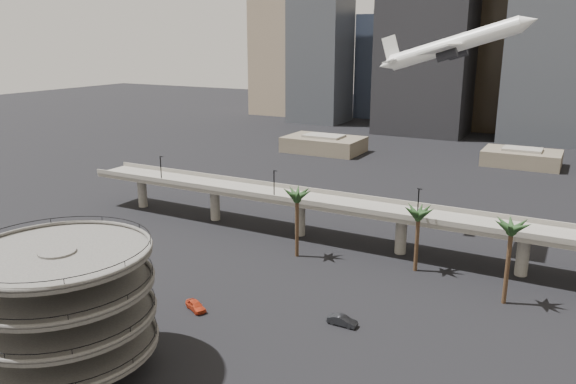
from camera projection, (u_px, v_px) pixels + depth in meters
The scene contains 9 objects.
ground at pixel (173, 384), 67.92m from camera, with size 700.00×700.00×0.00m, color black.
parking_ramp at pixel (63, 300), 67.90m from camera, with size 22.20×22.20×17.35m.
overpass at pixel (349, 209), 112.59m from camera, with size 130.00×9.30×14.70m.
palm_trees at pixel (402, 213), 96.29m from camera, with size 42.40×10.40×14.00m.
low_buildings at pixel (470, 157), 184.61m from camera, with size 135.00×27.50×6.80m.
skyline at pixel (536, 18), 232.11m from camera, with size 269.00×86.00×132.93m.
airborne_jet at pixel (452, 45), 109.26m from camera, with size 30.53×26.99×12.08m.
car_a at pixel (196, 306), 86.32m from camera, with size 1.76×4.39×1.49m, color red.
car_b at pixel (342, 321), 81.76m from camera, with size 1.55×4.45×1.47m, color black.
Camera 1 is at (40.59, -45.47, 40.47)m, focal length 35.00 mm.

